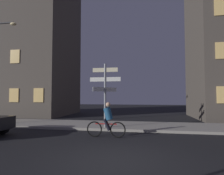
# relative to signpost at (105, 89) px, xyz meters

# --- Properties ---
(ground_plane) EXTENTS (80.00, 80.00, 0.00)m
(ground_plane) POSITION_rel_signpost_xyz_m (1.38, -5.06, -2.30)
(ground_plane) COLOR black
(sidewalk_kerb) EXTENTS (40.00, 3.34, 0.14)m
(sidewalk_kerb) POSITION_rel_signpost_xyz_m (1.38, 1.25, -2.23)
(sidewalk_kerb) COLOR gray
(sidewalk_kerb) RESTS_ON ground_plane
(signpost) EXTENTS (1.78, 1.14, 3.60)m
(signpost) POSITION_rel_signpost_xyz_m (0.00, 0.00, 0.00)
(signpost) COLOR gray
(signpost) RESTS_ON sidewalk_kerb
(cyclist) EXTENTS (1.82, 0.32, 1.61)m
(cyclist) POSITION_rel_signpost_xyz_m (0.50, -1.89, -1.55)
(cyclist) COLOR black
(cyclist) RESTS_ON ground_plane
(building_left_block) EXTENTS (9.34, 7.19, 16.65)m
(building_left_block) POSITION_rel_signpost_xyz_m (-10.19, 7.79, 6.02)
(building_left_block) COLOR #4C443D
(building_left_block) RESTS_ON ground_plane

